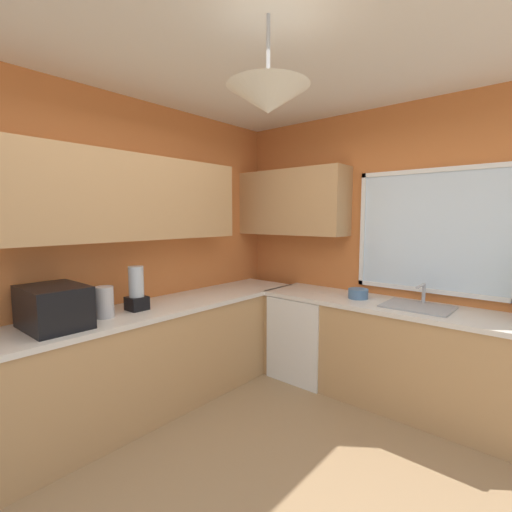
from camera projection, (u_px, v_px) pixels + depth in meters
ground_plane at (267, 497)px, 2.13m from camera, size 8.44×8.44×0.00m
room_shell at (232, 188)px, 2.83m from camera, size 3.53×3.95×2.73m
counter_run_left at (136, 363)px, 2.99m from camera, size 0.65×3.56×0.89m
counter_run_back at (401, 355)px, 3.17m from camera, size 2.62×0.65×0.89m
dishwasher at (307, 335)px, 3.75m from camera, size 0.60×0.60×0.84m
microwave at (54, 307)px, 2.47m from camera, size 0.48×0.36×0.29m
kettle at (104, 302)px, 2.73m from camera, size 0.14×0.14×0.24m
sink_assembly at (418, 306)px, 3.05m from camera, size 0.54×0.40×0.19m
bowl at (358, 294)px, 3.38m from camera, size 0.18×0.18×0.09m
blender_appliance at (137, 290)px, 2.95m from camera, size 0.15×0.15×0.36m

